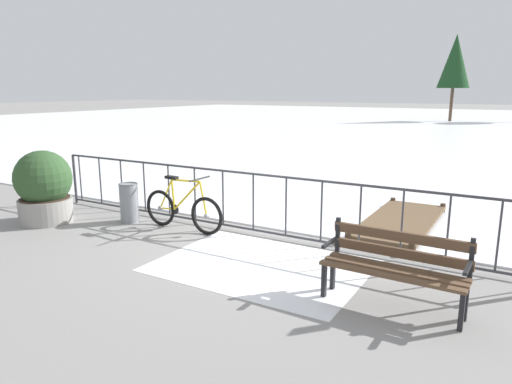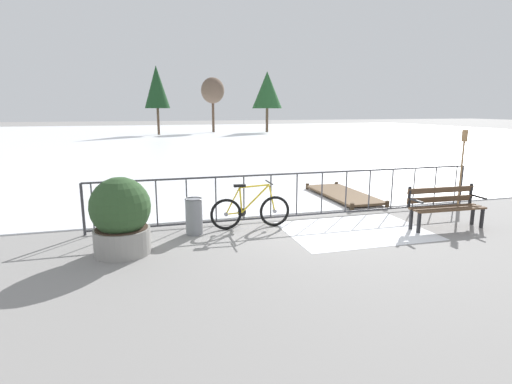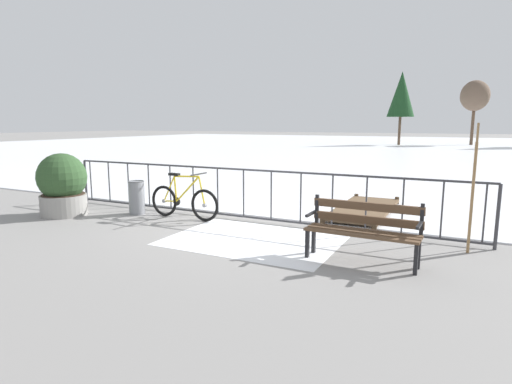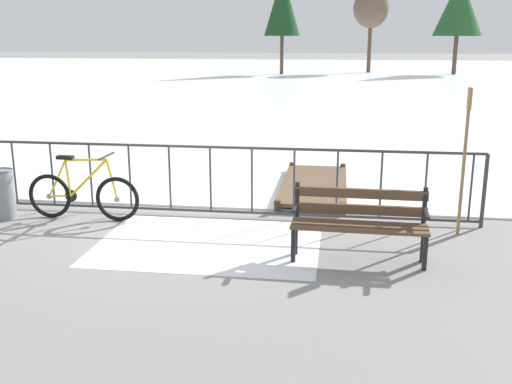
% 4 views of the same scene
% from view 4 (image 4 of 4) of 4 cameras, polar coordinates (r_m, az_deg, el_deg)
% --- Properties ---
extents(ground_plane, '(160.00, 160.00, 0.00)m').
position_cam_4_polar(ground_plane, '(9.16, -8.05, -2.12)').
color(ground_plane, gray).
extents(frozen_pond, '(80.00, 56.00, 0.03)m').
position_cam_4_polar(frozen_pond, '(37.00, 4.16, 10.66)').
color(frozen_pond, white).
rests_on(frozen_pond, ground).
extents(snow_patch, '(2.87, 2.10, 0.01)m').
position_cam_4_polar(snow_patch, '(7.86, -4.52, -4.88)').
color(snow_patch, white).
rests_on(snow_patch, ground).
extents(railing_fence, '(9.06, 0.06, 1.07)m').
position_cam_4_polar(railing_fence, '(9.02, -8.18, 1.28)').
color(railing_fence, '#38383D').
rests_on(railing_fence, ground).
extents(bicycle_near_railing, '(1.71, 0.52, 0.97)m').
position_cam_4_polar(bicycle_near_railing, '(9.10, -16.11, -0.28)').
color(bicycle_near_railing, black).
rests_on(bicycle_near_railing, ground).
extents(park_bench, '(1.61, 0.53, 0.89)m').
position_cam_4_polar(park_bench, '(7.27, 9.77, -2.48)').
color(park_bench, brown).
rests_on(park_bench, ground).
extents(trash_bin, '(0.35, 0.35, 0.73)m').
position_cam_4_polar(trash_bin, '(9.56, -22.89, -0.13)').
color(trash_bin, gray).
rests_on(trash_bin, ground).
extents(oar_upright, '(0.04, 0.16, 1.98)m').
position_cam_4_polar(oar_upright, '(8.36, 19.21, 3.59)').
color(oar_upright, '#937047').
rests_on(oar_upright, ground).
extents(wooden_dock, '(1.10, 2.89, 0.20)m').
position_cam_4_polar(wooden_dock, '(10.43, 5.54, 0.72)').
color(wooden_dock, brown).
rests_on(wooden_dock, ground).
extents(tree_far_west, '(3.16, 3.16, 6.33)m').
position_cam_4_polar(tree_far_west, '(42.95, 18.71, 16.38)').
color(tree_far_west, brown).
rests_on(tree_far_west, ground).
extents(tree_west_mid, '(2.43, 2.43, 5.70)m').
position_cam_4_polar(tree_west_mid, '(43.70, 10.88, 16.72)').
color(tree_west_mid, brown).
rests_on(tree_west_mid, ground).
extents(tree_centre, '(2.37, 2.37, 6.47)m').
position_cam_4_polar(tree_centre, '(40.99, 2.51, 17.32)').
color(tree_centre, brown).
rests_on(tree_centre, ground).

